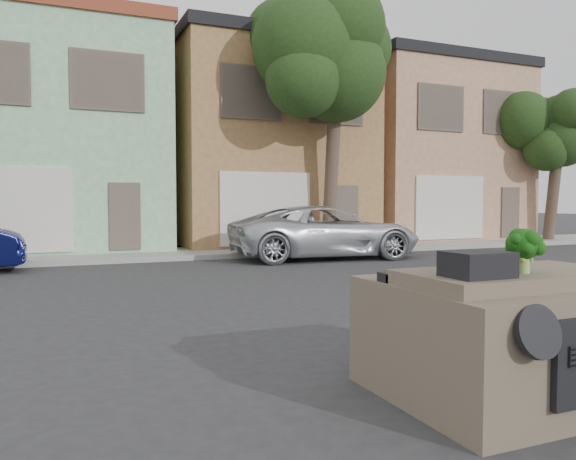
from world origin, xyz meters
TOP-DOWN VIEW (x-y plane):
  - ground_plane at (0.00, 0.00)m, footprint 120.00×120.00m
  - sidewalk at (0.00, 10.50)m, footprint 40.00×3.00m
  - townhouse_mint at (-3.50, 14.50)m, footprint 7.20×8.20m
  - townhouse_tan at (4.00, 14.50)m, footprint 7.20×8.20m
  - townhouse_beige at (11.50, 14.50)m, footprint 7.20×8.20m
  - silver_pickup at (3.90, 8.04)m, footprint 5.81×3.03m
  - tree_near at (5.00, 9.80)m, footprint 4.40×4.00m
  - tree_far at (15.00, 9.80)m, footprint 3.20×3.00m
  - car_dashboard at (0.00, -3.00)m, footprint 2.00×1.80m
  - instrument_hump at (-0.58, -3.35)m, footprint 0.48×0.38m
  - wiper_arm at (0.28, -2.62)m, footprint 0.69×0.15m
  - broccoli at (-0.06, -3.31)m, footprint 0.33×0.33m

SIDE VIEW (x-z plane):
  - ground_plane at x=0.00m, z-range 0.00..0.00m
  - silver_pickup at x=3.90m, z-range -0.78..0.78m
  - sidewalk at x=0.00m, z-range 0.00..0.15m
  - car_dashboard at x=0.00m, z-range 0.00..1.12m
  - wiper_arm at x=0.28m, z-range 1.12..1.14m
  - instrument_hump at x=-0.58m, z-range 1.12..1.32m
  - broccoli at x=-0.06m, z-range 1.12..1.49m
  - tree_far at x=15.00m, z-range 0.00..6.00m
  - townhouse_mint at x=-3.50m, z-range 0.00..7.55m
  - townhouse_tan at x=4.00m, z-range 0.00..7.55m
  - townhouse_beige at x=11.50m, z-range 0.00..7.55m
  - tree_near at x=5.00m, z-range 0.00..8.50m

